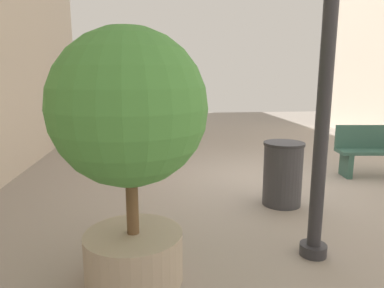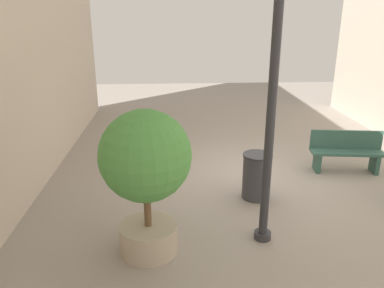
{
  "view_description": "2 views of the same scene",
  "coord_description": "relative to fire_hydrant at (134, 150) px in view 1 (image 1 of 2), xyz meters",
  "views": [
    {
      "loc": [
        1.98,
        5.84,
        1.86
      ],
      "look_at": [
        1.28,
        -0.23,
        0.65
      ],
      "focal_mm": 32.32,
      "sensor_mm": 36.0,
      "label": 1
    },
    {
      "loc": [
        1.81,
        7.97,
        3.56
      ],
      "look_at": [
        1.32,
        -0.21,
        0.68
      ],
      "focal_mm": 35.42,
      "sensor_mm": 36.0,
      "label": 2
    }
  ],
  "objects": [
    {
      "name": "trash_bin",
      "position": [
        -2.23,
        1.95,
        0.01
      ],
      "size": [
        0.58,
        0.58,
        0.93
      ],
      "color": "#38383D",
      "rests_on": "ground_plane"
    },
    {
      "name": "fire_hydrant",
      "position": [
        0.0,
        0.0,
        0.0
      ],
      "size": [
        0.4,
        0.42,
        0.9
      ],
      "color": "red",
      "rests_on": "ground_plane"
    },
    {
      "name": "planter_tree",
      "position": [
        -0.17,
        3.64,
        0.96
      ],
      "size": [
        1.35,
        1.35,
        2.27
      ],
      "color": "tan",
      "rests_on": "ground_plane"
    },
    {
      "name": "street_lamp",
      "position": [
        -2.02,
        3.41,
        2.08
      ],
      "size": [
        0.36,
        0.36,
        4.1
      ],
      "color": "#2D2D33",
      "rests_on": "ground_plane"
    },
    {
      "name": "bench_near",
      "position": [
        -4.61,
        0.72,
        0.04
      ],
      "size": [
        1.68,
        0.64,
        0.95
      ],
      "color": "#33594C",
      "rests_on": "ground_plane"
    },
    {
      "name": "ground_plane",
      "position": [
        -2.35,
        0.77,
        -0.45
      ],
      "size": [
        23.4,
        23.4,
        0.0
      ],
      "primitive_type": "plane",
      "color": "gray"
    }
  ]
}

